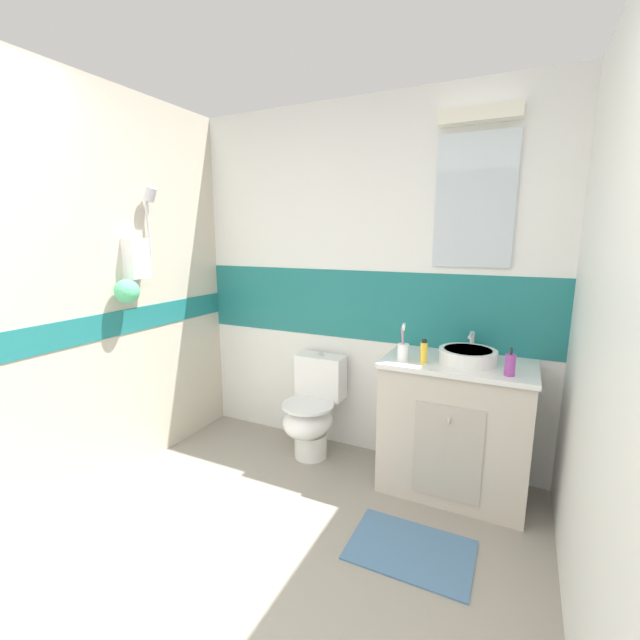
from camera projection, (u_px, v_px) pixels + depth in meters
ground_plane at (277, 553)px, 2.17m from camera, size 3.20×3.48×0.04m
wall_back_tiled at (366, 283)px, 3.01m from camera, size 3.20×0.20×2.50m
wall_left_shower_alcove at (79, 294)px, 2.50m from camera, size 0.27×3.48×2.50m
wall_right_plain at (630, 344)px, 1.34m from camera, size 0.10×3.48×2.50m
vanity_cabinet at (454, 426)px, 2.61m from camera, size 0.87×0.52×0.85m
sink_basin at (468, 355)px, 2.49m from camera, size 0.33×0.38×0.16m
toilet at (312, 410)px, 3.05m from camera, size 0.37×0.50×0.74m
toothbrush_cup at (403, 351)px, 2.53m from camera, size 0.07×0.07×0.23m
soap_dispenser at (510, 365)px, 2.25m from camera, size 0.05×0.05×0.16m
deodorant_spray_can at (424, 352)px, 2.48m from camera, size 0.04×0.04×0.14m
bath_mat at (411, 550)px, 2.15m from camera, size 0.62×0.43×0.01m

